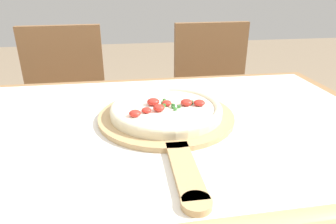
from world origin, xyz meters
The scene contains 6 objects.
dining_table centered at (0.00, 0.00, 0.62)m, with size 1.22×0.89×0.74m.
towel_cloth centered at (0.00, 0.00, 0.74)m, with size 1.14×0.81×0.00m.
pizza_peel centered at (0.04, 0.07, 0.75)m, with size 0.34×0.52×0.01m.
pizza centered at (0.04, 0.09, 0.77)m, with size 0.28×0.28×0.04m.
chair_left centered at (-0.34, 0.81, 0.50)m, with size 0.42×0.42×0.87m.
chair_right centered at (0.40, 0.81, 0.50)m, with size 0.41×0.41×0.87m.
Camera 1 is at (-0.05, -0.59, 1.06)m, focal length 32.00 mm.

